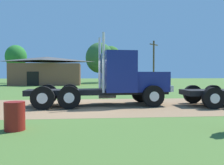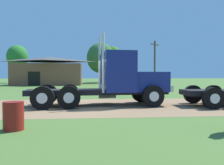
{
  "view_description": "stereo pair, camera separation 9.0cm",
  "coord_description": "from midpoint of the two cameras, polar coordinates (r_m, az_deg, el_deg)",
  "views": [
    {
      "loc": [
        0.72,
        -12.18,
        1.67
      ],
      "look_at": [
        1.92,
        1.13,
        1.23
      ],
      "focal_mm": 36.49,
      "sensor_mm": 36.0,
      "label": 1
    },
    {
      "loc": [
        0.81,
        -12.18,
        1.67
      ],
      "look_at": [
        1.92,
        1.13,
        1.23
      ],
      "focal_mm": 36.49,
      "sensor_mm": 36.0,
      "label": 2
    }
  ],
  "objects": [
    {
      "name": "dirt_track",
      "position": [
        12.32,
        -8.33,
        -5.9
      ],
      "size": [
        120.0,
        6.94,
        0.01
      ],
      "primitive_type": "cube",
      "color": "#8F6E4E",
      "rests_on": "ground_plane"
    },
    {
      "name": "shed_building",
      "position": [
        39.82,
        -15.59,
        2.7
      ],
      "size": [
        11.67,
        6.84,
        4.74
      ],
      "color": "brown",
      "rests_on": "ground_plane"
    },
    {
      "name": "utility_pole_near",
      "position": [
        36.25,
        10.72,
        5.15
      ],
      "size": [
        1.7,
        1.61,
        7.01
      ],
      "color": "#4F3D29",
      "rests_on": "ground_plane"
    },
    {
      "name": "ground_plane",
      "position": [
        12.32,
        -8.33,
        -5.92
      ],
      "size": [
        200.0,
        200.0,
        0.0
      ],
      "primitive_type": "plane",
      "color": "#4B6E2F"
    },
    {
      "name": "truck_foreground_white",
      "position": [
        12.62,
        1.58,
        0.41
      ],
      "size": [
        7.82,
        3.02,
        3.85
      ],
      "color": "black",
      "rests_on": "ground_plane"
    },
    {
      "name": "tree_right",
      "position": [
        53.94,
        -0.02,
        6.2
      ],
      "size": [
        5.01,
        5.01,
        8.5
      ],
      "color": "#513823",
      "rests_on": "ground_plane"
    },
    {
      "name": "steel_barrel",
      "position": [
        7.54,
        -23.14,
        -7.71
      ],
      "size": [
        0.6,
        0.6,
        0.86
      ],
      "primitive_type": "cylinder",
      "color": "maroon",
      "rests_on": "ground_plane"
    },
    {
      "name": "tree_mid",
      "position": [
        46.24,
        -2.83,
        6.18
      ],
      "size": [
        5.57,
        5.57,
        8.21
      ],
      "color": "#513823",
      "rests_on": "ground_plane"
    },
    {
      "name": "tree_left",
      "position": [
        51.69,
        -22.59,
        5.99
      ],
      "size": [
        4.31,
        4.31,
        7.9
      ],
      "color": "#513823",
      "rests_on": "ground_plane"
    }
  ]
}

